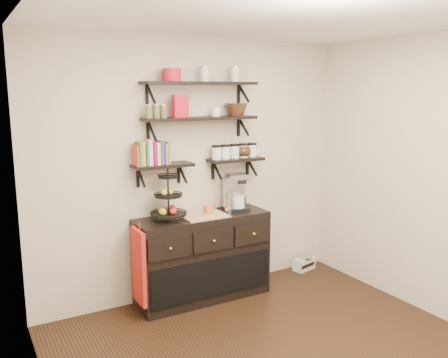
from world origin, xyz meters
TOP-DOWN VIEW (x-y plane):
  - ceiling at (0.00, 0.00)m, footprint 3.50×3.50m
  - back_wall at (0.00, 1.75)m, footprint 3.50×0.02m
  - left_wall at (-1.75, 0.00)m, footprint 0.02×3.50m
  - shelf_top at (0.00, 1.62)m, footprint 1.20×0.27m
  - shelf_mid at (0.00, 1.62)m, footprint 1.20×0.27m
  - shelf_low_left at (-0.42, 1.63)m, footprint 0.60×0.25m
  - shelf_low_right at (0.42, 1.63)m, footprint 0.60×0.25m
  - cookbooks at (-0.51, 1.63)m, footprint 0.36×0.15m
  - glass_canisters at (0.41, 1.63)m, footprint 0.54×0.10m
  - sideboard at (-0.04, 1.51)m, footprint 1.40×0.50m
  - fruit_stand at (-0.41, 1.52)m, footprint 0.35×0.35m
  - candle at (0.03, 1.51)m, footprint 0.08×0.08m
  - coffee_maker at (0.37, 1.54)m, footprint 0.24×0.23m
  - thermal_carafe at (0.27, 1.49)m, footprint 0.11×0.11m
  - apron at (-0.77, 1.41)m, footprint 0.04×0.31m
  - radio at (1.40, 1.62)m, footprint 0.31×0.23m
  - recipe_box at (-0.22, 1.61)m, footprint 0.17×0.08m
  - walnut_bowl at (0.42, 1.61)m, footprint 0.24×0.24m
  - ramekins at (0.17, 1.61)m, footprint 0.09×0.09m
  - teapot at (0.52, 1.63)m, footprint 0.23×0.18m
  - red_pot at (-0.31, 1.61)m, footprint 0.18×0.18m

SIDE VIEW (x-z plane):
  - radio at x=1.40m, z-range 0.00..0.17m
  - sideboard at x=-0.04m, z-range -0.01..0.91m
  - apron at x=-0.77m, z-range 0.16..0.88m
  - candle at x=0.03m, z-range 0.92..1.00m
  - thermal_carafe at x=0.27m, z-range 0.90..1.12m
  - fruit_stand at x=-0.41m, z-range 0.82..1.34m
  - coffee_maker at x=0.37m, z-range 0.89..1.29m
  - back_wall at x=0.00m, z-range 0.00..2.70m
  - left_wall at x=-1.75m, z-range 0.00..2.70m
  - shelf_low_left at x=-0.42m, z-range 1.31..1.54m
  - shelf_low_right at x=0.42m, z-range 1.31..1.54m
  - glass_canisters at x=0.41m, z-range 1.45..1.58m
  - teapot at x=0.52m, z-range 1.45..1.61m
  - cookbooks at x=-0.51m, z-range 1.43..1.69m
  - shelf_mid at x=0.00m, z-range 1.77..2.00m
  - ramekins at x=0.17m, z-range 1.90..2.00m
  - walnut_bowl at x=0.42m, z-range 1.90..2.03m
  - recipe_box at x=-0.22m, z-range 1.90..2.12m
  - shelf_top at x=0.00m, z-range 2.12..2.35m
  - red_pot at x=-0.31m, z-range 2.25..2.37m
  - ceiling at x=0.00m, z-range 2.69..2.71m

